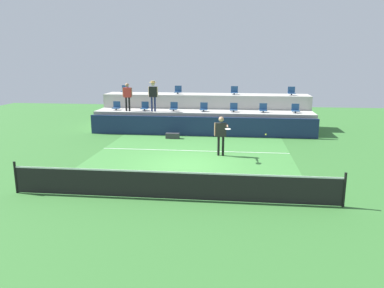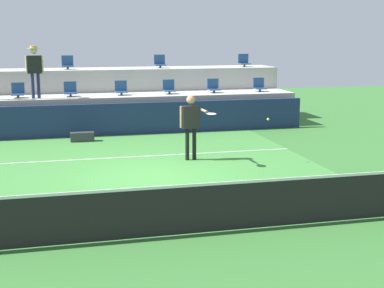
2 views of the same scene
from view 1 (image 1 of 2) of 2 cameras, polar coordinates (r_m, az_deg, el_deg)
ground_plane at (r=15.78m, az=-0.61°, el=-3.14°), size 40.00×40.00×0.00m
court_inner_paint at (r=16.74m, az=-0.18°, el=-2.19°), size 9.00×10.00×0.01m
court_service_line at (r=18.08m, az=0.35°, el=-1.03°), size 9.00×0.06×0.00m
tennis_net at (r=11.86m, az=-3.06°, el=-6.13°), size 10.48×0.08×1.07m
sponsor_backboard at (r=21.47m, az=1.41°, el=2.68°), size 13.00×0.16×1.10m
seating_tier_lower at (r=22.73m, az=1.71°, el=3.44°), size 13.00×1.80×1.25m
seating_tier_upper at (r=24.44m, az=2.09°, el=5.11°), size 13.00×1.80×2.10m
stadium_chair_lower_far_left at (r=23.61m, az=-11.37°, el=5.61°), size 0.44×0.40×0.52m
stadium_chair_lower_left at (r=23.12m, az=-7.16°, el=5.61°), size 0.44×0.40×0.52m
stadium_chair_lower_mid_left at (r=22.77m, az=-2.76°, el=5.58°), size 0.44×0.40×0.52m
stadium_chair_lower_center at (r=22.54m, az=1.80°, el=5.52°), size 0.44×0.40×0.52m
stadium_chair_lower_mid_right at (r=22.46m, az=6.34°, el=5.42°), size 0.44×0.40×0.52m
stadium_chair_lower_right at (r=22.52m, az=10.74°, el=5.29°), size 0.44×0.40×0.52m
stadium_chair_lower_far_right at (r=22.73m, az=15.40°, el=5.12°), size 0.44×0.40×0.52m
stadium_chair_upper_far_left at (r=25.22m, az=-10.12°, el=8.06°), size 0.44×0.40×0.52m
stadium_chair_upper_left at (r=24.45m, az=-2.13°, el=8.10°), size 0.44×0.40×0.52m
stadium_chair_upper_right at (r=24.16m, az=6.43°, el=7.97°), size 0.44×0.40×0.52m
stadium_chair_upper_far_right at (r=24.41m, az=14.84°, el=7.67°), size 0.44×0.40×0.52m
tennis_player at (r=17.00m, az=4.45°, el=1.86°), size 0.78×1.22×1.80m
spectator_in_grey at (r=22.91m, az=-9.76°, el=7.43°), size 0.59×0.24×1.66m
spectator_with_hat at (r=22.52m, az=-5.91°, el=7.75°), size 0.61×0.47×1.80m
tennis_ball at (r=16.23m, az=11.13°, el=1.43°), size 0.07×0.07×0.07m
equipment_bag at (r=20.87m, az=-2.96°, el=1.25°), size 0.76×0.28×0.30m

